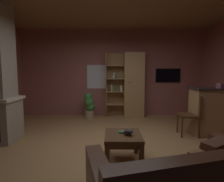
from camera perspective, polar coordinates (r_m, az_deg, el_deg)
The scene contains 13 objects.
floor at distance 3.49m, azimuth 0.01°, elevation -18.29°, with size 6.03×5.57×0.02m, color #A37A4C.
wall_back at distance 6.00m, azimuth -0.04°, elevation 5.78°, with size 6.15×0.06×2.84m, color #9E5B56.
window_pane_back at distance 5.99m, azimuth -4.41°, elevation 4.55°, with size 0.76×0.01×0.78m, color white.
bookshelf_cabinet at distance 5.78m, azimuth 6.05°, elevation 1.80°, with size 1.21×0.41×2.05m.
kitchen_bar_counter at distance 4.89m, azimuth 31.85°, elevation -5.38°, with size 1.46×0.57×1.08m.
tissue_box at distance 4.65m, azimuth 31.20°, elevation 1.48°, with size 0.12×0.12×0.11m, color #995972.
coffee_table at distance 2.96m, azimuth 3.48°, elevation -15.19°, with size 0.58×0.65×0.44m.
table_book_0 at distance 2.98m, azimuth 3.18°, elevation -12.95°, with size 0.11×0.09×0.02m, color #387247.
table_book_1 at distance 2.93m, azimuth 4.83°, elevation -12.83°, with size 0.11×0.11×0.03m, color beige.
table_book_2 at distance 2.86m, azimuth 5.19°, elevation -12.72°, with size 0.13×0.09×0.02m, color black.
dining_chair at distance 4.42m, azimuth 24.10°, elevation -6.27°, with size 0.45×0.45×0.92m.
potted_floor_plant at distance 5.67m, azimuth -7.33°, elevation -4.42°, with size 0.35×0.33×0.80m.
wall_mounted_tv at distance 6.22m, azimuth 17.29°, elevation 4.77°, with size 0.80×0.06×0.45m.
Camera 1 is at (-0.01, -3.19, 1.40)m, focal length 28.64 mm.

